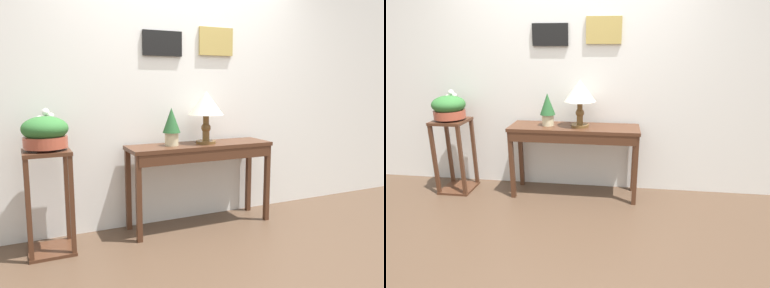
{
  "view_description": "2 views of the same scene",
  "coord_description": "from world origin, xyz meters",
  "views": [
    {
      "loc": [
        -1.48,
        -2.15,
        1.33
      ],
      "look_at": [
        0.02,
        1.09,
        0.78
      ],
      "focal_mm": 35.85,
      "sensor_mm": 36.0,
      "label": 1
    },
    {
      "loc": [
        0.51,
        -2.12,
        1.61
      ],
      "look_at": [
        0.12,
        0.99,
        0.61
      ],
      "focal_mm": 29.02,
      "sensor_mm": 36.0,
      "label": 2
    }
  ],
  "objects": [
    {
      "name": "back_wall_with_art",
      "position": [
        0.0,
        1.31,
        1.4
      ],
      "size": [
        9.0,
        0.13,
        2.8
      ],
      "color": "silver",
      "rests_on": "ground"
    },
    {
      "name": "pedestal_stand_left",
      "position": [
        -1.28,
        0.97,
        0.42
      ],
      "size": [
        0.35,
        0.35,
        0.83
      ],
      "color": "#472819",
      "rests_on": "ground"
    },
    {
      "name": "table_lamp",
      "position": [
        0.13,
        1.02,
        1.14
      ],
      "size": [
        0.33,
        0.33,
        0.49
      ],
      "color": "brown",
      "rests_on": "console_table"
    },
    {
      "name": "ground_plane",
      "position": [
        0.0,
        0.0,
        -0.0
      ],
      "size": [
        12.0,
        12.0,
        0.01
      ],
      "primitive_type": "cube",
      "color": "#4C3828"
    },
    {
      "name": "potted_plant_on_console",
      "position": [
        -0.21,
        1.03,
        0.98
      ],
      "size": [
        0.16,
        0.16,
        0.34
      ],
      "color": "beige",
      "rests_on": "console_table"
    },
    {
      "name": "console_table",
      "position": [
        0.07,
        1.0,
        0.68
      ],
      "size": [
        1.37,
        0.39,
        0.79
      ],
      "color": "#472819",
      "rests_on": "ground"
    },
    {
      "name": "planter_bowl_wide",
      "position": [
        -1.28,
        0.97,
        0.97
      ],
      "size": [
        0.35,
        0.35,
        0.32
      ],
      "color": "#9E4733",
      "rests_on": "pedestal_stand_left"
    }
  ]
}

